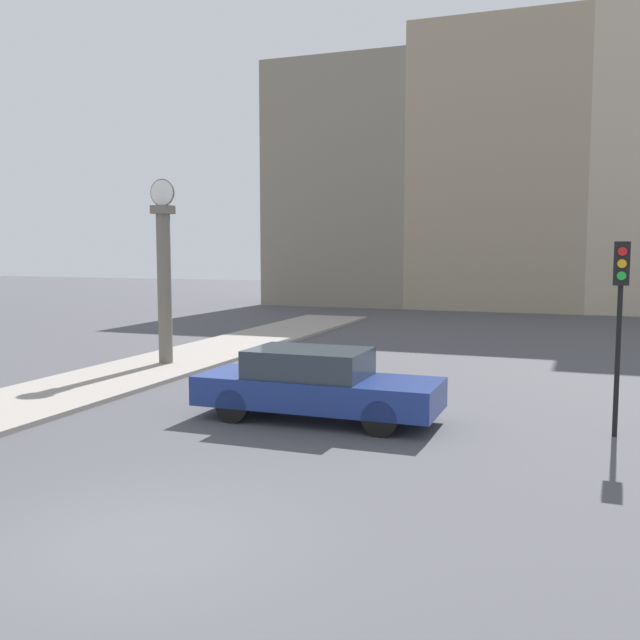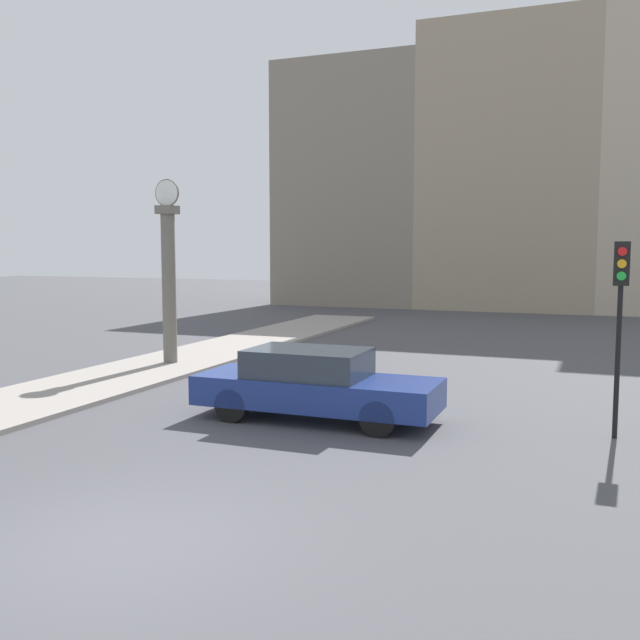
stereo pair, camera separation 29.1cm
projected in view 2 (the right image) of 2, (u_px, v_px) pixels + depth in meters
ground_plane at (117, 544)px, 8.05m from camera, size 120.00×120.00×0.00m
sidewalk_corner at (190, 358)px, 21.28m from camera, size 3.02×27.56×0.11m
building_row at (518, 165)px, 38.27m from camera, size 26.07×5.00×17.14m
sedan_car at (315, 384)px, 13.82m from camera, size 4.72×1.71×1.39m
traffic_light_far at (620, 298)px, 12.31m from camera, size 0.26×0.24×3.45m
street_clock at (169, 276)px, 19.94m from camera, size 0.76×0.50×5.13m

